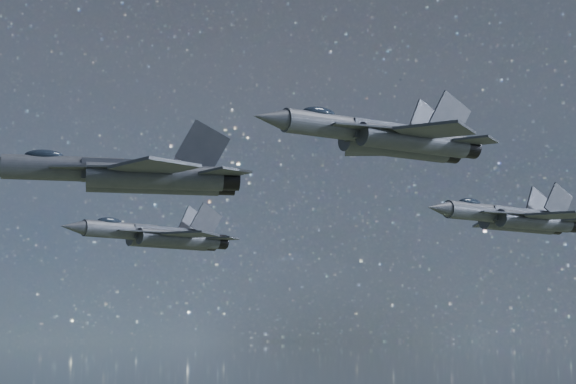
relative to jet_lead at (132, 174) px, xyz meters
name	(u,v)px	position (x,y,z in m)	size (l,w,h in m)	color
jet_lead	(132,174)	(0.00, 0.00, 0.00)	(20.23, 13.89, 5.08)	#30343D
jet_left	(161,236)	(10.21, 28.70, -1.11)	(19.16, 13.06, 4.81)	#30343D
jet_right	(388,137)	(13.13, -13.95, 1.07)	(17.05, 11.89, 4.29)	#30343D
jet_slot	(515,218)	(39.12, 8.15, -0.23)	(18.94, 13.11, 4.76)	#30343D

